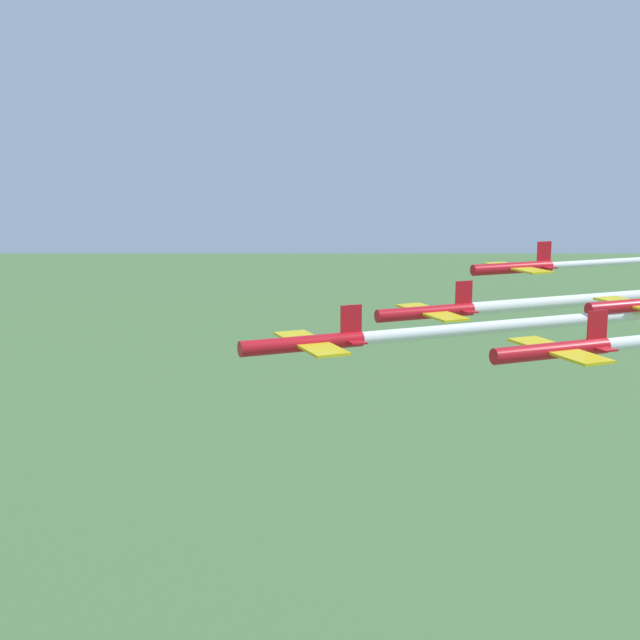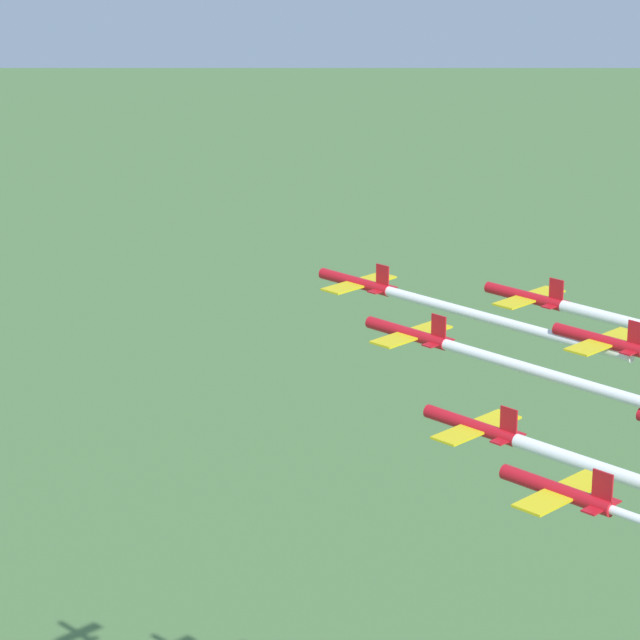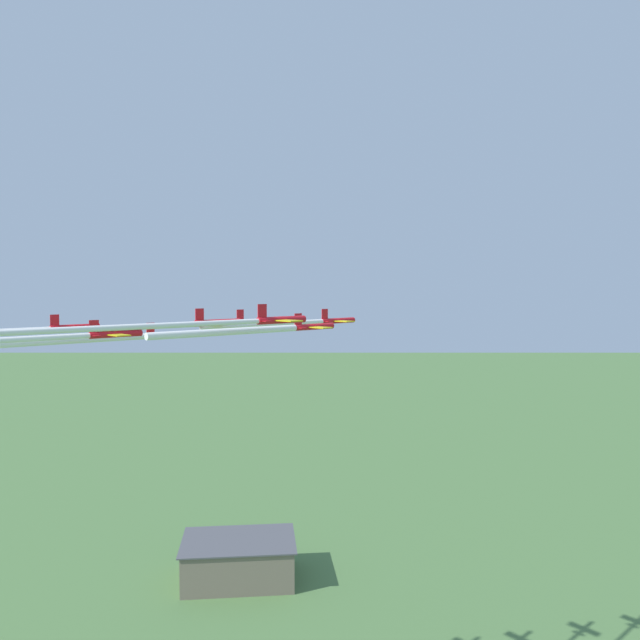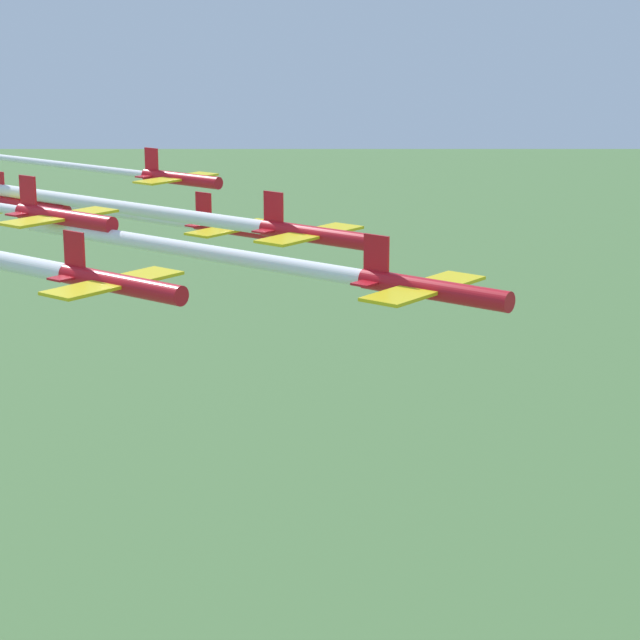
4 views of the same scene
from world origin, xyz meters
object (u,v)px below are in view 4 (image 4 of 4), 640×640
object	(u,v)px
jet_3	(236,228)
jet_4	(62,217)
jet_1	(313,234)
jet_6	(178,178)
jet_2	(117,283)
jet_7	(26,206)
jet_0	(428,288)

from	to	relation	value
jet_3	jet_4	xyz separation A→B (m)	(11.70, -15.32, 3.51)
jet_1	jet_6	world-z (taller)	jet_1
jet_2	jet_4	bearing A→B (deg)	-120.47
jet_6	jet_7	bearing A→B (deg)	-0.00
jet_3	jet_4	world-z (taller)	jet_4
jet_4	jet_2	bearing A→B (deg)	59.53
jet_1	jet_4	world-z (taller)	jet_4
jet_4	jet_7	xyz separation A→B (m)	(-18.87, -2.29, -1.98)
jet_1	jet_4	bearing A→B (deg)	-59.53
jet_3	jet_7	distance (m)	19.07
jet_1	jet_7	world-z (taller)	jet_1
jet_1	jet_3	distance (m)	19.19
jet_2	jet_6	xyz separation A→B (m)	(-49.44, 10.74, -0.48)
jet_7	jet_2	bearing A→B (deg)	59.53
jet_3	jet_0	bearing A→B (deg)	59.53
jet_4	jet_6	size ratio (longest dim) A/B	1.00
jet_2	jet_6	size ratio (longest dim) A/B	1.00
jet_2	jet_1	bearing A→B (deg)	-180.00
jet_0	jet_4	bearing A→B (deg)	-90.00
jet_4	jet_7	size ratio (longest dim) A/B	1.00
jet_7	jet_6	bearing A→B (deg)	180.00
jet_1	jet_6	xyz separation A→B (m)	(-37.74, -4.57, -0.74)
jet_0	jet_3	size ratio (longest dim) A/B	1.00
jet_3	jet_7	size ratio (longest dim) A/B	1.00
jet_4	jet_3	bearing A→B (deg)	180.00
jet_4	jet_7	world-z (taller)	jet_4
jet_4	jet_6	distance (m)	33.27
jet_0	jet_1	xyz separation A→B (m)	(-18.87, -2.29, 0.02)
jet_2	jet_7	bearing A→B (deg)	-120.47
jet_3	jet_7	bearing A→B (deg)	-59.53
jet_0	jet_7	distance (m)	50.10
jet_4	jet_1	bearing A→B (deg)	120.47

